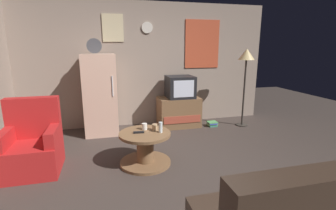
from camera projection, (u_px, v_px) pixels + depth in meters
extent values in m
plane|color=#3D332D|center=(180.00, 179.00, 3.13)|extent=(12.00, 12.00, 0.00)
cube|color=gray|center=(146.00, 65.00, 5.15)|extent=(5.20, 0.10, 2.50)
cube|color=#C64C2D|center=(202.00, 44.00, 5.29)|extent=(0.76, 0.02, 1.00)
cube|color=beige|center=(113.00, 28.00, 4.77)|extent=(0.40, 0.02, 0.52)
cylinder|color=silver|center=(147.00, 28.00, 4.93)|extent=(0.22, 0.03, 0.22)
cube|color=beige|center=(100.00, 95.00, 4.64)|extent=(0.60, 0.60, 1.50)
cylinder|color=silver|center=(112.00, 86.00, 4.36)|extent=(0.02, 0.02, 0.36)
cylinder|color=#4C4C51|center=(94.00, 46.00, 4.34)|extent=(0.26, 0.04, 0.26)
cube|color=brown|center=(179.00, 112.00, 5.15)|extent=(0.84, 0.52, 0.61)
cube|color=#AD4733|center=(182.00, 120.00, 4.92)|extent=(0.76, 0.01, 0.15)
cube|color=black|center=(180.00, 87.00, 5.04)|extent=(0.54, 0.50, 0.44)
cube|color=silver|center=(184.00, 89.00, 4.80)|extent=(0.41, 0.01, 0.33)
cylinder|color=#332D28|center=(242.00, 125.00, 5.26)|extent=(0.24, 0.24, 0.02)
cylinder|color=#332D28|center=(244.00, 93.00, 5.10)|extent=(0.04, 0.04, 1.40)
cone|color=#F2D18C|center=(247.00, 54.00, 4.92)|extent=(0.32, 0.32, 0.22)
cylinder|color=brown|center=(146.00, 162.00, 3.54)|extent=(0.72, 0.72, 0.04)
cylinder|color=brown|center=(145.00, 148.00, 3.49)|extent=(0.24, 0.24, 0.43)
cylinder|color=brown|center=(145.00, 134.00, 3.44)|extent=(0.72, 0.72, 0.04)
cylinder|color=silver|center=(161.00, 127.00, 3.43)|extent=(0.05, 0.05, 0.15)
cylinder|color=silver|center=(144.00, 126.00, 3.56)|extent=(0.08, 0.08, 0.09)
cylinder|color=tan|center=(155.00, 127.00, 3.53)|extent=(0.08, 0.08, 0.09)
cube|color=black|center=(139.00, 132.00, 3.42)|extent=(0.15, 0.06, 0.02)
cube|color=red|center=(33.00, 158.00, 3.27)|extent=(0.68, 0.68, 0.40)
cube|color=red|center=(33.00, 117.00, 3.41)|extent=(0.68, 0.16, 0.56)
cube|color=red|center=(6.00, 138.00, 3.14)|extent=(0.12, 0.60, 0.20)
cube|color=red|center=(53.00, 134.00, 3.27)|extent=(0.12, 0.60, 0.20)
cube|color=#3F8A6E|center=(212.00, 125.00, 5.20)|extent=(0.17, 0.18, 0.03)
cube|color=#7CB362|center=(212.00, 124.00, 5.20)|extent=(0.21, 0.14, 0.02)
cube|color=#4047CA|center=(212.00, 123.00, 5.19)|extent=(0.17, 0.17, 0.02)
cube|color=#55A45C|center=(212.00, 122.00, 5.19)|extent=(0.20, 0.17, 0.02)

